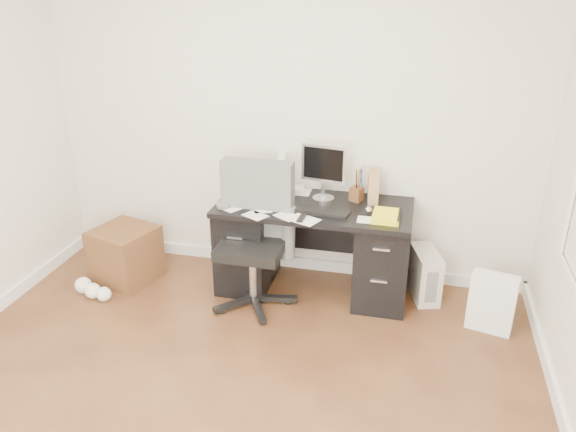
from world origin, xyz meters
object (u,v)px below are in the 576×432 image
pc_tower (425,274)px  lcd_monitor (324,172)px  keyboard (322,211)px  desk (314,245)px  office_chair (252,239)px  wicker_basket (126,254)px

pc_tower → lcd_monitor: bearing=162.2°
keyboard → desk: bearing=129.1°
keyboard → office_chair: office_chair is taller
pc_tower → wicker_basket: size_ratio=0.87×
keyboard → wicker_basket: bearing=-169.5°
pc_tower → keyboard: bearing=-179.3°
lcd_monitor → office_chair: 0.76m
lcd_monitor → desk: bearing=-100.0°
desk → pc_tower: size_ratio=3.78×
desk → keyboard: 0.40m
desk → keyboard: (0.08, -0.14, 0.36)m
wicker_basket → keyboard: bearing=1.7°
lcd_monitor → keyboard: lcd_monitor is taller
wicker_basket → desk: bearing=6.8°
pc_tower → wicker_basket: (-2.45, -0.29, 0.03)m
lcd_monitor → wicker_basket: 1.81m
lcd_monitor → pc_tower: 1.14m
keyboard → office_chair: bearing=-152.2°
lcd_monitor → wicker_basket: (-1.61, -0.32, -0.75)m
desk → office_chair: 0.54m
lcd_monitor → wicker_basket: size_ratio=0.99×
lcd_monitor → keyboard: bearing=-72.7°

